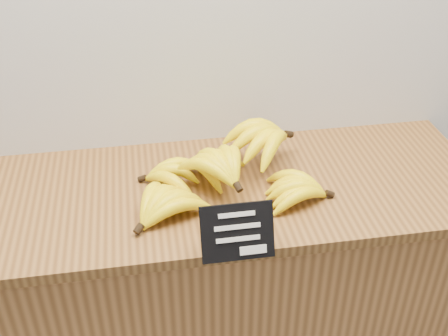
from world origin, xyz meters
The scene contains 4 objects.
counter centered at (0.13, 2.75, 0.45)m, with size 1.43×0.50×0.90m, color #A66C35.
counter_top centered at (0.13, 2.75, 0.92)m, with size 1.44×0.54×0.03m, color brown.
chalkboard_sign centered at (0.12, 2.48, 0.99)m, with size 0.17×0.01×0.13m, color black.
banana_pile centered at (0.13, 2.74, 0.99)m, with size 0.54×0.37×0.13m.
Camera 1 is at (-0.07, 1.54, 1.81)m, focal length 45.00 mm.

